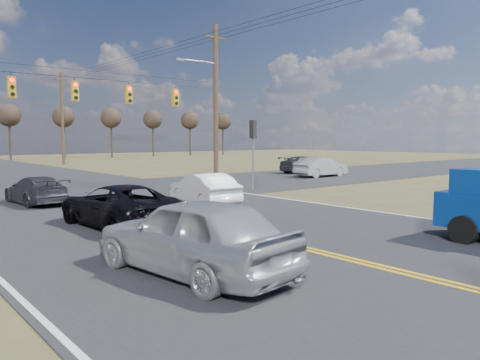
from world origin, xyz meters
TOP-DOWN VIEW (x-y plane):
  - ground at (0.00, 0.00)m, footprint 160.00×160.00m
  - road_main at (0.00, 10.00)m, footprint 14.00×120.00m
  - road_cross at (0.00, 18.00)m, footprint 120.00×12.00m
  - signal_gantry at (0.50, 17.79)m, footprint 19.60×4.83m
  - utility_poles at (0.00, 17.00)m, footprint 19.60×58.32m
  - treeline at (0.00, 26.96)m, footprint 87.00×117.80m
  - silver_suv at (-3.51, 2.13)m, footprint 2.62×5.20m
  - black_suv at (-2.31, 8.27)m, footprint 2.57×5.12m
  - white_car_queue at (2.63, 10.37)m, footprint 2.19×4.47m
  - dgrey_car_queue at (-2.80, 15.50)m, footprint 1.89×4.30m
  - cross_car_east_near at (18.10, 17.00)m, footprint 1.66×4.52m
  - cross_car_east_far at (20.34, 20.68)m, footprint 2.06×4.87m

SIDE VIEW (x-z plane):
  - ground at x=0.00m, z-range 0.00..0.00m
  - road_main at x=0.00m, z-range -0.01..0.01m
  - road_cross at x=0.00m, z-range -0.01..0.01m
  - dgrey_car_queue at x=-2.80m, z-range 0.00..1.23m
  - black_suv at x=-2.31m, z-range 0.00..1.39m
  - cross_car_east_far at x=20.34m, z-range 0.00..1.40m
  - white_car_queue at x=2.63m, z-range 0.00..1.41m
  - cross_car_east_near at x=18.10m, z-range 0.00..1.48m
  - silver_suv at x=-3.51m, z-range 0.00..1.70m
  - signal_gantry at x=0.50m, z-range 0.06..10.06m
  - utility_poles at x=0.00m, z-range 0.23..10.23m
  - treeline at x=0.00m, z-range 2.00..9.40m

